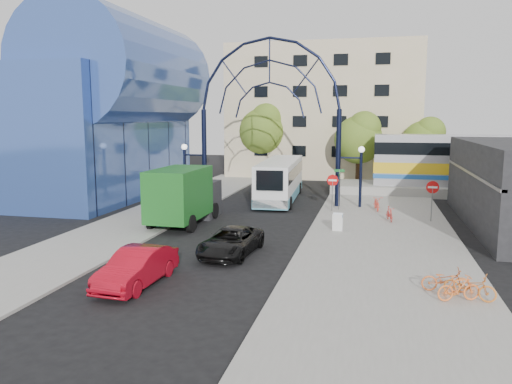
% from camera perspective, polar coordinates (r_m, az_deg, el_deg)
% --- Properties ---
extents(ground, '(120.00, 120.00, 0.00)m').
position_cam_1_polar(ground, '(23.81, -5.48, -7.19)').
color(ground, black).
rests_on(ground, ground).
extents(sidewalk_east, '(8.00, 56.00, 0.12)m').
position_cam_1_polar(sidewalk_east, '(26.47, 14.17, -5.67)').
color(sidewalk_east, gray).
rests_on(sidewalk_east, ground).
extents(plaza_west, '(5.00, 50.00, 0.12)m').
position_cam_1_polar(plaza_west, '(31.65, -13.17, -3.31)').
color(plaza_west, gray).
rests_on(plaza_west, ground).
extents(gateway_arch, '(13.64, 0.44, 12.10)m').
position_cam_1_polar(gateway_arch, '(36.51, 1.55, 11.88)').
color(gateway_arch, black).
rests_on(gateway_arch, ground).
extents(stop_sign, '(0.80, 0.07, 2.50)m').
position_cam_1_polar(stop_sign, '(34.07, 8.74, 0.96)').
color(stop_sign, slate).
rests_on(stop_sign, sidewalk_east).
extents(do_not_enter_sign, '(0.76, 0.07, 2.48)m').
position_cam_1_polar(do_not_enter_sign, '(32.19, 19.51, 0.08)').
color(do_not_enter_sign, slate).
rests_on(do_not_enter_sign, sidewalk_east).
extents(street_name_sign, '(0.70, 0.70, 2.80)m').
position_cam_1_polar(street_name_sign, '(34.62, 9.49, 1.29)').
color(street_name_sign, slate).
rests_on(street_name_sign, sidewalk_east).
extents(sandwich_board, '(0.55, 0.61, 0.99)m').
position_cam_1_polar(sandwich_board, '(28.30, 9.31, -3.18)').
color(sandwich_board, white).
rests_on(sandwich_board, sidewalk_east).
extents(transit_hall, '(16.50, 18.00, 14.50)m').
position_cam_1_polar(transit_hall, '(43.16, -18.71, 8.46)').
color(transit_hall, '#34529F').
rests_on(transit_hall, ground).
extents(apartment_block, '(20.00, 12.10, 14.00)m').
position_cam_1_polar(apartment_block, '(56.91, 7.92, 9.05)').
color(apartment_block, '#CABB8C').
rests_on(apartment_block, ground).
extents(tree_north_a, '(4.48, 4.48, 7.00)m').
position_cam_1_polar(tree_north_a, '(47.66, 11.78, 6.18)').
color(tree_north_a, '#382314').
rests_on(tree_north_a, ground).
extents(tree_north_b, '(5.12, 5.12, 8.00)m').
position_cam_1_polar(tree_north_b, '(52.85, 0.94, 7.29)').
color(tree_north_b, '#382314').
rests_on(tree_north_b, ground).
extents(tree_north_c, '(4.16, 4.16, 6.50)m').
position_cam_1_polar(tree_north_c, '(49.87, 18.77, 5.62)').
color(tree_north_c, '#382314').
rests_on(tree_north_c, ground).
extents(city_bus, '(3.17, 11.42, 3.10)m').
position_cam_1_polar(city_bus, '(39.12, 2.79, 1.47)').
color(city_bus, white).
rests_on(city_bus, ground).
extents(green_truck, '(2.74, 6.90, 3.46)m').
position_cam_1_polar(green_truck, '(30.55, -8.11, -0.40)').
color(green_truck, black).
rests_on(green_truck, ground).
extents(black_suv, '(2.48, 4.73, 1.27)m').
position_cam_1_polar(black_suv, '(23.63, -2.88, -5.69)').
color(black_suv, black).
rests_on(black_suv, ground).
extents(red_sedan, '(1.76, 4.43, 1.43)m').
position_cam_1_polar(red_sedan, '(19.97, -13.46, -8.36)').
color(red_sedan, '#A80A1A').
rests_on(red_sedan, ground).
extents(bike_near_a, '(0.89, 1.91, 0.97)m').
position_cam_1_polar(bike_near_a, '(35.15, 13.64, -1.25)').
color(bike_near_a, '#F94231').
rests_on(bike_near_a, sidewalk_east).
extents(bike_near_b, '(0.71, 1.52, 0.88)m').
position_cam_1_polar(bike_near_b, '(31.72, 15.01, -2.43)').
color(bike_near_b, red).
rests_on(bike_near_b, sidewalk_east).
extents(bike_far_a, '(1.88, 1.24, 0.94)m').
position_cam_1_polar(bike_far_a, '(19.29, 23.24, -9.85)').
color(bike_far_a, orange).
rests_on(bike_far_a, sidewalk_east).
extents(bike_far_b, '(1.61, 0.94, 0.93)m').
position_cam_1_polar(bike_far_b, '(18.93, 22.17, -10.14)').
color(bike_far_b, orange).
rests_on(bike_far_b, sidewalk_east).
extents(bike_far_c, '(1.71, 0.66, 0.89)m').
position_cam_1_polar(bike_far_c, '(19.74, 20.83, -9.36)').
color(bike_far_c, '#D16029').
rests_on(bike_far_c, sidewalk_east).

